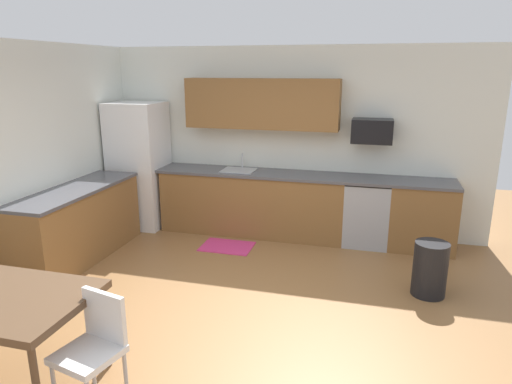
{
  "coord_description": "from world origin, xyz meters",
  "views": [
    {
      "loc": [
        1.32,
        -3.92,
        2.39
      ],
      "look_at": [
        0.0,
        1.0,
        1.0
      ],
      "focal_mm": 31.98,
      "sensor_mm": 36.0,
      "label": 1
    }
  ],
  "objects_px": {
    "refrigerator": "(139,165)",
    "oven_range": "(367,212)",
    "trash_bin": "(430,269)",
    "chair_near_table": "(95,343)",
    "microwave": "(372,131)"
  },
  "relations": [
    {
      "from": "refrigerator",
      "to": "chair_near_table",
      "type": "distance_m",
      "value": 4.07
    },
    {
      "from": "refrigerator",
      "to": "microwave",
      "type": "bearing_deg",
      "value": 3.01
    },
    {
      "from": "trash_bin",
      "to": "refrigerator",
      "type": "bearing_deg",
      "value": 162.57
    },
    {
      "from": "refrigerator",
      "to": "oven_range",
      "type": "xyz_separation_m",
      "value": [
        3.42,
        0.08,
        -0.49
      ]
    },
    {
      "from": "refrigerator",
      "to": "microwave",
      "type": "relative_size",
      "value": 3.51
    },
    {
      "from": "microwave",
      "to": "trash_bin",
      "type": "relative_size",
      "value": 0.9
    },
    {
      "from": "microwave",
      "to": "oven_range",
      "type": "bearing_deg",
      "value": -90.0
    },
    {
      "from": "oven_range",
      "to": "microwave",
      "type": "bearing_deg",
      "value": 90.0
    },
    {
      "from": "oven_range",
      "to": "trash_bin",
      "type": "bearing_deg",
      "value": -62.5
    },
    {
      "from": "chair_near_table",
      "to": "refrigerator",
      "type": "bearing_deg",
      "value": 114.14
    },
    {
      "from": "chair_near_table",
      "to": "trash_bin",
      "type": "bearing_deg",
      "value": 43.95
    },
    {
      "from": "refrigerator",
      "to": "microwave",
      "type": "xyz_separation_m",
      "value": [
        3.42,
        0.18,
        0.62
      ]
    },
    {
      "from": "oven_range",
      "to": "chair_near_table",
      "type": "xyz_separation_m",
      "value": [
        -1.77,
        -3.78,
        0.05
      ]
    },
    {
      "from": "oven_range",
      "to": "microwave",
      "type": "height_order",
      "value": "microwave"
    },
    {
      "from": "microwave",
      "to": "chair_near_table",
      "type": "height_order",
      "value": "microwave"
    }
  ]
}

